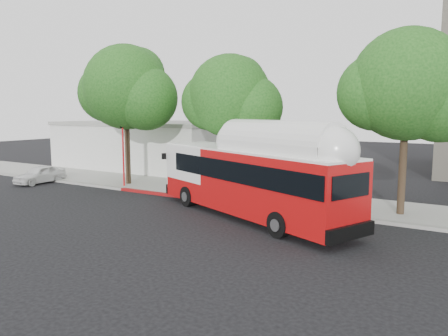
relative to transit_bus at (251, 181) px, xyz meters
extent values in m
plane|color=black|center=(-2.75, -1.72, -1.81)|extent=(120.00, 120.00, 0.00)
cube|color=gray|center=(-2.75, 4.78, -1.73)|extent=(60.00, 5.00, 0.15)
cube|color=gray|center=(-2.75, 2.18, -1.73)|extent=(60.00, 0.30, 0.15)
cube|color=maroon|center=(-5.75, 2.18, -1.73)|extent=(10.00, 0.32, 0.16)
cylinder|color=#2D2116|center=(-11.75, 3.78, 1.23)|extent=(0.36, 0.36, 6.08)
sphere|color=#174614|center=(-11.75, 3.78, 5.03)|extent=(5.80, 5.80, 5.80)
sphere|color=#174614|center=(-10.16, 3.98, 4.27)|extent=(4.35, 4.35, 4.35)
cylinder|color=#2D2116|center=(-3.75, 4.28, 0.91)|extent=(0.36, 0.36, 5.44)
sphere|color=#174614|center=(-3.75, 4.28, 4.31)|extent=(5.00, 5.00, 5.00)
sphere|color=#174614|center=(-2.38, 4.48, 3.63)|extent=(3.75, 3.75, 3.75)
cylinder|color=#2D2116|center=(6.25, 4.08, 1.07)|extent=(0.36, 0.36, 5.76)
sphere|color=#174614|center=(6.25, 4.08, 4.67)|extent=(5.40, 5.40, 5.40)
sphere|color=#174614|center=(7.73, 4.28, 3.95)|extent=(4.05, 4.05, 4.05)
cube|color=silver|center=(-16.75, 12.28, 0.19)|extent=(16.00, 10.00, 4.00)
cube|color=gray|center=(-16.75, 12.28, 2.29)|extent=(16.20, 10.20, 0.30)
cube|color=#B10C0D|center=(-0.08, 0.04, 0.01)|extent=(12.18, 7.21, 2.93)
cube|color=black|center=(0.38, -0.16, 0.62)|extent=(11.09, 6.79, 0.96)
cube|color=white|center=(-0.08, 0.04, 1.52)|extent=(12.15, 7.13, 0.10)
cube|color=white|center=(1.77, -0.76, 1.78)|extent=(6.74, 4.41, 0.56)
cube|color=black|center=(-6.17, 2.65, -1.30)|extent=(1.46, 1.99, 0.06)
imported|color=navy|center=(-6.17, 2.65, -0.82)|extent=(1.24, 1.83, 0.91)
imported|color=silver|center=(-17.94, 1.17, -1.16)|extent=(3.90, 1.73, 1.30)
cylinder|color=red|center=(-11.32, 2.91, 0.24)|extent=(0.12, 0.12, 4.10)
cube|color=black|center=(-11.32, 2.91, 2.40)|extent=(0.05, 0.41, 0.26)
camera|label=1|loc=(9.85, -18.58, 3.41)|focal=35.00mm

